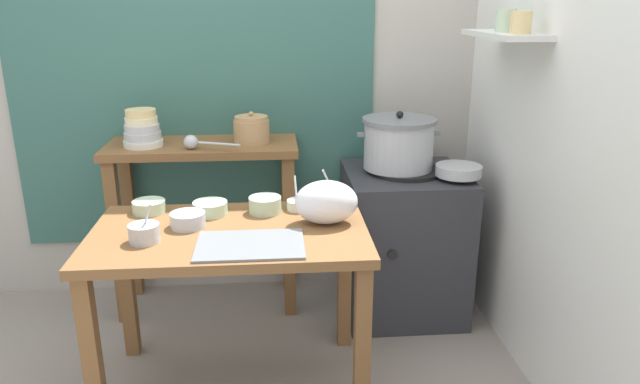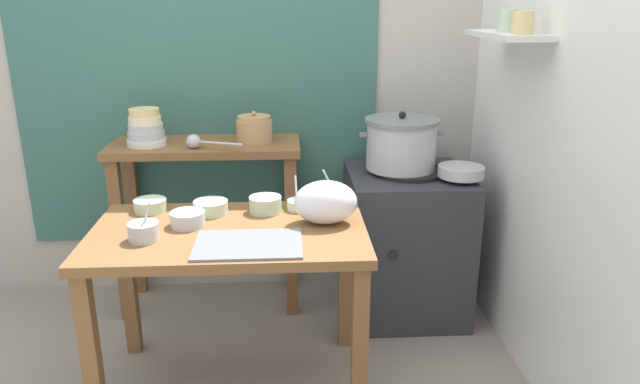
{
  "view_description": "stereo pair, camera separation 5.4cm",
  "coord_description": "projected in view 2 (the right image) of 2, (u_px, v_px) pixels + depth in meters",
  "views": [
    {
      "loc": [
        0.26,
        -2.11,
        1.59
      ],
      "look_at": [
        0.45,
        0.24,
        0.82
      ],
      "focal_mm": 32.98,
      "sensor_mm": 36.0,
      "label": 1
    },
    {
      "loc": [
        0.31,
        -2.11,
        1.59
      ],
      "look_at": [
        0.45,
        0.24,
        0.82
      ],
      "focal_mm": 32.98,
      "sensor_mm": 36.0,
      "label": 2
    }
  ],
  "objects": [
    {
      "name": "prep_bowl_1",
      "position": [
        150.0,
        205.0,
        2.54
      ],
      "size": [
        0.14,
        0.14,
        0.05
      ],
      "color": "#B7D1AD",
      "rests_on": "prep_table"
    },
    {
      "name": "back_shelf_table",
      "position": [
        207.0,
        184.0,
        3.05
      ],
      "size": [
        0.96,
        0.4,
        0.9
      ],
      "color": "brown",
      "rests_on": "ground"
    },
    {
      "name": "prep_bowl_0",
      "position": [
        143.0,
        231.0,
        2.22
      ],
      "size": [
        0.12,
        0.12,
        0.15
      ],
      "color": "#B7BABF",
      "rests_on": "prep_table"
    },
    {
      "name": "ladle",
      "position": [
        196.0,
        142.0,
        2.86
      ],
      "size": [
        0.28,
        0.13,
        0.07
      ],
      "color": "#B7BABF",
      "rests_on": "back_shelf_table"
    },
    {
      "name": "plastic_bag",
      "position": [
        326.0,
        202.0,
        2.38
      ],
      "size": [
        0.26,
        0.17,
        0.18
      ],
      "primitive_type": "ellipsoid",
      "color": "white",
      "rests_on": "prep_table"
    },
    {
      "name": "prep_bowl_4",
      "position": [
        188.0,
        218.0,
        2.37
      ],
      "size": [
        0.14,
        0.14,
        0.06
      ],
      "color": "#B7BABF",
      "rests_on": "prep_table"
    },
    {
      "name": "wide_pan",
      "position": [
        461.0,
        171.0,
        2.83
      ],
      "size": [
        0.22,
        0.22,
        0.05
      ],
      "primitive_type": "cylinder",
      "color": "#B7BABF",
      "rests_on": "stove_block"
    },
    {
      "name": "wall_back",
      "position": [
        242.0,
        57.0,
        3.12
      ],
      "size": [
        4.4,
        0.12,
        2.6
      ],
      "color": "#B2ADA3",
      "rests_on": "ground"
    },
    {
      "name": "wall_right",
      "position": [
        558.0,
        76.0,
        2.34
      ],
      "size": [
        0.3,
        3.2,
        2.6
      ],
      "color": "white",
      "rests_on": "ground"
    },
    {
      "name": "bowl_stack_enamel",
      "position": [
        146.0,
        129.0,
        2.91
      ],
      "size": [
        0.19,
        0.19,
        0.18
      ],
      "color": "silver",
      "rests_on": "back_shelf_table"
    },
    {
      "name": "stove_block",
      "position": [
        405.0,
        242.0,
        3.08
      ],
      "size": [
        0.6,
        0.61,
        0.78
      ],
      "color": "#2D2D33",
      "rests_on": "ground"
    },
    {
      "name": "prep_bowl_2",
      "position": [
        265.0,
        204.0,
        2.52
      ],
      "size": [
        0.14,
        0.14,
        0.07
      ],
      "color": "#B7D1AD",
      "rests_on": "prep_table"
    },
    {
      "name": "serving_tray",
      "position": [
        248.0,
        244.0,
        2.19
      ],
      "size": [
        0.4,
        0.28,
        0.01
      ],
      "primitive_type": "cube",
      "color": "slate",
      "rests_on": "prep_table"
    },
    {
      "name": "prep_bowl_5",
      "position": [
        300.0,
        204.0,
        2.56
      ],
      "size": [
        0.11,
        0.11,
        0.15
      ],
      "color": "silver",
      "rests_on": "prep_table"
    },
    {
      "name": "prep_table",
      "position": [
        230.0,
        255.0,
        2.38
      ],
      "size": [
        1.1,
        0.66,
        0.72
      ],
      "color": "brown",
      "rests_on": "ground"
    },
    {
      "name": "steamer_pot",
      "position": [
        401.0,
        144.0,
        2.93
      ],
      "size": [
        0.42,
        0.37,
        0.29
      ],
      "color": "#B7BABF",
      "rests_on": "stove_block"
    },
    {
      "name": "clay_pot",
      "position": [
        254.0,
        129.0,
        2.97
      ],
      "size": [
        0.18,
        0.18,
        0.16
      ],
      "color": "tan",
      "rests_on": "back_shelf_table"
    },
    {
      "name": "prep_bowl_6",
      "position": [
        330.0,
        199.0,
        2.6
      ],
      "size": [
        0.1,
        0.1,
        0.18
      ],
      "color": "#B7BABF",
      "rests_on": "prep_table"
    },
    {
      "name": "prep_bowl_3",
      "position": [
        211.0,
        207.0,
        2.51
      ],
      "size": [
        0.15,
        0.15,
        0.06
      ],
      "color": "#B7D1AD",
      "rests_on": "prep_table"
    }
  ]
}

